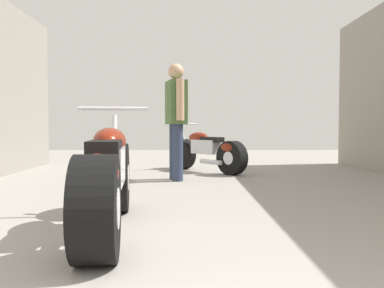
# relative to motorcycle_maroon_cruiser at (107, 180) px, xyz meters

# --- Properties ---
(ground_plane) EXTENTS (18.62, 18.62, 0.00)m
(ground_plane) POSITION_rel_motorcycle_maroon_cruiser_xyz_m (0.75, 1.47, -0.40)
(ground_plane) COLOR gray
(motorcycle_maroon_cruiser) EXTENTS (0.63, 2.13, 0.99)m
(motorcycle_maroon_cruiser) POSITION_rel_motorcycle_maroon_cruiser_xyz_m (0.00, 0.00, 0.00)
(motorcycle_maroon_cruiser) COLOR black
(motorcycle_maroon_cruiser) RESTS_ON ground_plane
(motorcycle_black_naked) EXTENTS (1.32, 1.53, 0.86)m
(motorcycle_black_naked) POSITION_rel_motorcycle_maroon_cruiser_xyz_m (0.96, 4.15, -0.04)
(motorcycle_black_naked) COLOR black
(motorcycle_black_naked) RESTS_ON ground_plane
(mechanic_in_blue) EXTENTS (0.35, 0.70, 1.73)m
(mechanic_in_blue) POSITION_rel_motorcycle_maroon_cruiser_xyz_m (0.44, 3.05, 0.58)
(mechanic_in_blue) COLOR #2D3851
(mechanic_in_blue) RESTS_ON ground_plane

